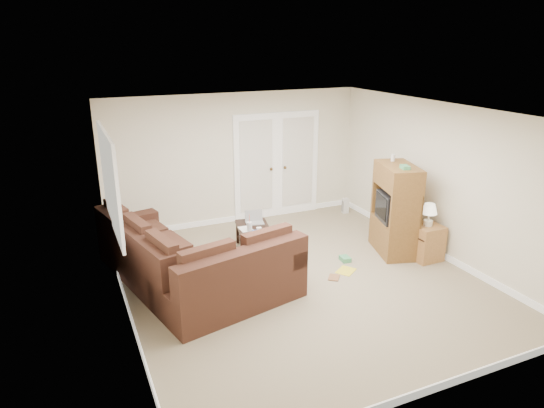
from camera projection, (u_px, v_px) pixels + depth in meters
name	position (u px, v px, depth m)	size (l,w,h in m)	color
floor	(300.00, 279.00, 7.26)	(5.50, 5.50, 0.00)	gray
ceiling	(304.00, 112.00, 6.46)	(5.00, 5.50, 0.02)	white
wall_left	(119.00, 227.00, 5.90)	(0.02, 5.50, 2.50)	silver
wall_right	(439.00, 181.00, 7.82)	(0.02, 5.50, 2.50)	silver
wall_back	(236.00, 159.00, 9.24)	(5.00, 0.02, 2.50)	silver
wall_front	(438.00, 286.00, 4.48)	(5.00, 0.02, 2.50)	silver
baseboards	(300.00, 277.00, 7.25)	(5.00, 5.50, 0.10)	white
french_doors	(277.00, 166.00, 9.61)	(1.80, 0.05, 2.13)	white
window_left	(110.00, 182.00, 6.69)	(0.05, 1.92, 1.42)	white
sectional_sofa	(187.00, 267.00, 6.88)	(2.58, 3.09, 0.91)	#422419
coffee_table	(255.00, 240.00, 8.10)	(0.73, 1.14, 0.72)	black
tv_armoire	(395.00, 209.00, 7.98)	(0.76, 1.05, 1.62)	brown
side_cabinet	(426.00, 239.00, 7.85)	(0.46, 0.46, 0.95)	#AA753E
space_heater	(345.00, 206.00, 10.02)	(0.12, 0.10, 0.31)	silver
floor_magazine	(346.00, 271.00, 7.53)	(0.31, 0.24, 0.01)	yellow
floor_greenbox	(345.00, 259.00, 7.86)	(0.14, 0.19, 0.07)	#449760
floor_book	(329.00, 277.00, 7.33)	(0.16, 0.21, 0.02)	brown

